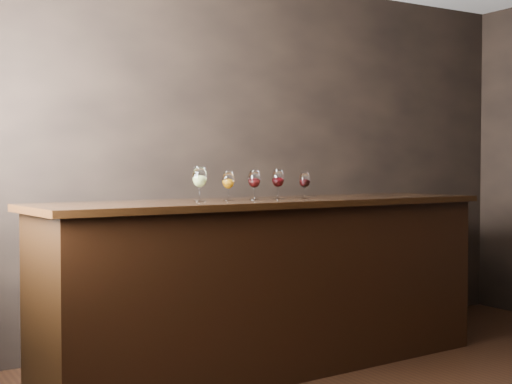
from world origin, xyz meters
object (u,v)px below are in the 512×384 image
bar_counter (273,288)px  glass_red_c (305,180)px  glass_white (200,178)px  glass_red_b (278,179)px  glass_red_a (254,180)px  back_bar_shelf (329,278)px  glass_amber (228,181)px

bar_counter → glass_red_c: 0.75m
bar_counter → glass_white: (-0.53, 0.00, 0.73)m
glass_red_b → glass_red_c: 0.21m
glass_white → glass_red_a: bearing=3.6°
back_bar_shelf → glass_amber: glass_amber is taller
bar_counter → glass_red_b: (0.06, 0.03, 0.71)m
glass_white → glass_amber: size_ratio=1.17×
bar_counter → back_bar_shelf: 1.15m
glass_red_b → back_bar_shelf: bearing=35.4°
bar_counter → glass_amber: glass_amber is taller
glass_red_c → bar_counter: bearing=-174.1°
bar_counter → glass_red_c: bearing=1.3°
back_bar_shelf → glass_white: glass_white is taller
glass_white → glass_red_c: bearing=1.6°
glass_amber → glass_red_c: (0.59, 0.00, -0.00)m
back_bar_shelf → glass_white: bearing=-156.0°
back_bar_shelf → glass_red_c: bearing=-136.8°
bar_counter → glass_red_b: glass_red_b is taller
bar_counter → glass_amber: size_ratio=16.88×
glass_white → glass_red_a: 0.40m
glass_white → back_bar_shelf: bearing=24.0°
back_bar_shelf → glass_red_c: size_ratio=13.92×
glass_amber → glass_white: bearing=-174.3°
glass_red_a → glass_red_b: 0.18m
bar_counter → glass_amber: bearing=170.9°
glass_white → glass_red_b: (0.59, 0.03, -0.01)m
glass_red_a → back_bar_shelf: bearing=30.6°
glass_red_a → glass_red_b: size_ratio=0.98×
glass_red_a → glass_red_b: (0.18, 0.00, 0.00)m
glass_red_c → back_bar_shelf: bearing=43.2°
glass_white → glass_red_c: size_ratio=1.21×
back_bar_shelf → bar_counter: bearing=-144.9°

